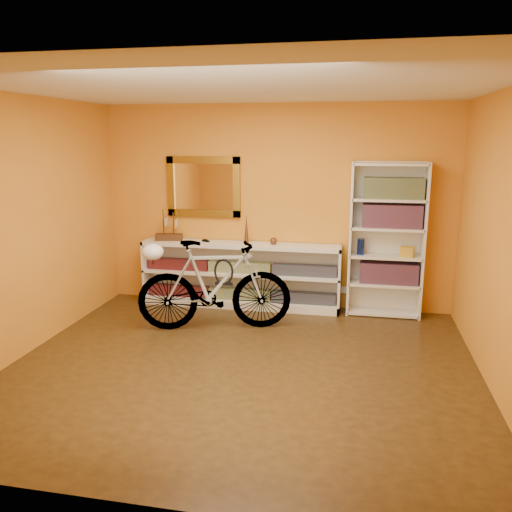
% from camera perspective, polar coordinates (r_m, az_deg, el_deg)
% --- Properties ---
extents(floor, '(4.50, 4.00, 0.01)m').
position_cam_1_polar(floor, '(5.11, -1.56, -12.26)').
color(floor, '#32210E').
rests_on(floor, ground).
extents(ceiling, '(4.50, 4.00, 0.01)m').
position_cam_1_polar(ceiling, '(4.64, -1.77, 18.33)').
color(ceiling, silver).
rests_on(ceiling, ground).
extents(back_wall, '(4.50, 0.01, 2.60)m').
position_cam_1_polar(back_wall, '(6.65, 2.19, 5.42)').
color(back_wall, orange).
rests_on(back_wall, ground).
extents(left_wall, '(0.01, 4.00, 2.60)m').
position_cam_1_polar(left_wall, '(5.64, -24.63, 2.90)').
color(left_wall, orange).
rests_on(left_wall, ground).
extents(right_wall, '(0.01, 4.00, 2.60)m').
position_cam_1_polar(right_wall, '(4.75, 25.94, 1.08)').
color(right_wall, orange).
rests_on(right_wall, ground).
extents(gilt_mirror, '(0.98, 0.06, 0.78)m').
position_cam_1_polar(gilt_mirror, '(6.79, -5.85, 7.65)').
color(gilt_mirror, '#806217').
rests_on(gilt_mirror, back_wall).
extents(wall_socket, '(0.09, 0.02, 0.09)m').
position_cam_1_polar(wall_socket, '(6.77, 9.65, -3.72)').
color(wall_socket, silver).
rests_on(wall_socket, back_wall).
extents(console_unit, '(2.60, 0.35, 0.85)m').
position_cam_1_polar(console_unit, '(6.72, -1.76, -2.12)').
color(console_unit, silver).
rests_on(console_unit, floor).
extents(cd_row_lower, '(2.50, 0.13, 0.14)m').
position_cam_1_polar(cd_row_lower, '(6.77, -1.79, -4.24)').
color(cd_row_lower, black).
rests_on(cd_row_lower, console_unit).
extents(cd_row_upper, '(2.50, 0.13, 0.14)m').
position_cam_1_polar(cd_row_upper, '(6.67, -1.81, -1.25)').
color(cd_row_upper, navy).
rests_on(cd_row_upper, console_unit).
extents(model_ship, '(0.37, 0.19, 0.42)m').
position_cam_1_polar(model_ship, '(6.86, -9.69, 3.44)').
color(model_ship, '#38200F').
rests_on(model_ship, console_unit).
extents(toy_car, '(0.00, 0.00, 0.00)m').
position_cam_1_polar(toy_car, '(6.73, -5.59, 1.59)').
color(toy_car, black).
rests_on(toy_car, console_unit).
extents(bronze_ornament, '(0.06, 0.06, 0.37)m').
position_cam_1_polar(bronze_ornament, '(6.57, -1.07, 3.00)').
color(bronze_ornament, brown).
rests_on(bronze_ornament, console_unit).
extents(decorative_orb, '(0.09, 0.09, 0.09)m').
position_cam_1_polar(decorative_orb, '(6.53, 1.96, 1.68)').
color(decorative_orb, brown).
rests_on(decorative_orb, console_unit).
extents(bookcase, '(0.90, 0.30, 1.90)m').
position_cam_1_polar(bookcase, '(6.47, 14.27, 1.68)').
color(bookcase, silver).
rests_on(bookcase, floor).
extents(book_row_a, '(0.70, 0.22, 0.26)m').
position_cam_1_polar(book_row_a, '(6.56, 14.51, -1.81)').
color(book_row_a, maroon).
rests_on(book_row_a, bookcase).
extents(book_row_b, '(0.70, 0.22, 0.28)m').
position_cam_1_polar(book_row_b, '(6.42, 14.86, 4.33)').
color(book_row_b, maroon).
rests_on(book_row_b, bookcase).
extents(book_row_c, '(0.70, 0.22, 0.25)m').
position_cam_1_polar(book_row_c, '(6.38, 15.04, 7.30)').
color(book_row_c, navy).
rests_on(book_row_c, bookcase).
extents(travel_mug, '(0.09, 0.09, 0.20)m').
position_cam_1_polar(travel_mug, '(6.46, 11.55, 1.02)').
color(travel_mug, navy).
rests_on(travel_mug, bookcase).
extents(red_tin, '(0.16, 0.16, 0.16)m').
position_cam_1_polar(red_tin, '(6.41, 12.75, 7.03)').
color(red_tin, maroon).
rests_on(red_tin, bookcase).
extents(yellow_bag, '(0.19, 0.15, 0.12)m').
position_cam_1_polar(yellow_bag, '(6.48, 16.43, 0.45)').
color(yellow_bag, gold).
rests_on(yellow_bag, bookcase).
extents(bicycle, '(0.91, 1.85, 1.06)m').
position_cam_1_polar(bicycle, '(5.90, -4.61, -3.25)').
color(bicycle, silver).
rests_on(bicycle, floor).
extents(helmet, '(0.25, 0.24, 0.19)m').
position_cam_1_polar(helmet, '(5.85, -11.42, 0.45)').
color(helmet, white).
rests_on(helmet, bicycle).
extents(u_lock, '(0.23, 0.02, 0.23)m').
position_cam_1_polar(u_lock, '(5.86, -3.61, -1.75)').
color(u_lock, black).
rests_on(u_lock, bicycle).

